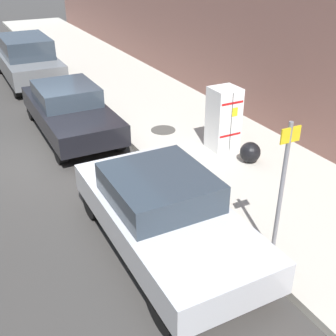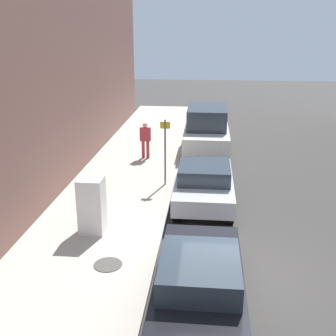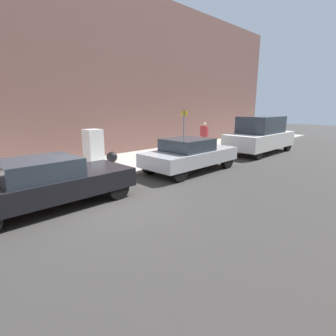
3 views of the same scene
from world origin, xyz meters
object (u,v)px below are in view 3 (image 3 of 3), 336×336
Objects in this scene: parked_sedan_silver at (190,154)px; parked_van_white at (260,135)px; street_sign_post at (184,131)px; pedestrian_walking_far at (204,134)px; parked_sedan_dark at (47,182)px; discarded_refrigerator at (93,148)px; trash_bag at (112,157)px.

parked_sedan_silver is 0.86× the size of parked_van_white.
street_sign_post is 0.48× the size of parked_van_white.
pedestrian_walking_far is 5.19m from parked_sedan_silver.
street_sign_post reaches higher than parked_sedan_dark.
street_sign_post is 2.06m from parked_sedan_silver.
pedestrian_walking_far is at bearing 104.48° from parked_sedan_dark.
street_sign_post is at bearing 143.42° from pedestrian_walking_far.
discarded_refrigerator is 1.14m from trash_bag.
trash_bag is 6.26m from pedestrian_walking_far.
trash_bag is 0.31× the size of pedestrian_walking_far.
trash_bag is (-0.15, 0.99, -0.55)m from discarded_refrigerator.
parked_sedan_dark is 1.04× the size of parked_sedan_silver.
pedestrian_walking_far reaches higher than discarded_refrigerator.
trash_bag is at bearing 128.22° from parked_sedan_dark.
parked_van_white is at bearing 74.10° from street_sign_post.
pedestrian_walking_far reaches higher than parked_sedan_silver.
pedestrian_walking_far is 10.67m from parked_sedan_dark.
street_sign_post is 7.30m from parked_sedan_dark.
street_sign_post is 4.84× the size of trash_bag.
street_sign_post reaches higher than parked_van_white.
parked_van_white is at bearing 68.15° from trash_bag.
parked_sedan_silver is (2.67, -4.44, -0.34)m from pedestrian_walking_far.
parked_sedan_silver is at bearing 90.00° from parked_sedan_dark.
parked_sedan_silver is (1.45, -1.23, -0.78)m from street_sign_post.
discarded_refrigerator is 9.59m from parked_van_white.
discarded_refrigerator is at bearing -138.39° from parked_sedan_silver.
pedestrian_walking_far is 0.36× the size of parked_sedan_dark.
discarded_refrigerator is at bearing 134.70° from parked_sedan_dark.
pedestrian_walking_far is at bearing -144.66° from parked_van_white.
street_sign_post is at bearing -105.90° from parked_van_white.
street_sign_post reaches higher than discarded_refrigerator.
parked_sedan_silver is at bearing 28.52° from trash_bag.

